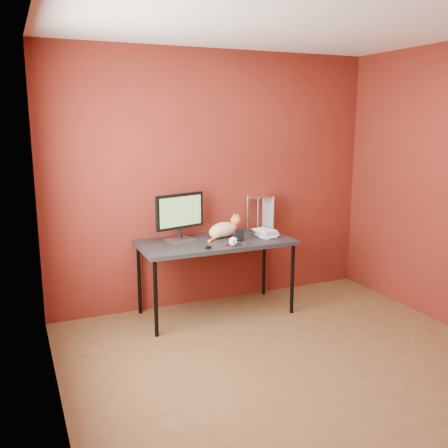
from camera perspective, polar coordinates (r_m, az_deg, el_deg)
name	(u,v)px	position (r m, az deg, el deg)	size (l,w,h in m)	color
room	(308,186)	(3.62, 9.58, 4.30)	(3.52, 3.52, 2.61)	#51361B
desk	(216,246)	(4.89, -0.96, -2.48)	(1.50, 0.70, 0.75)	black
monitor	(180,214)	(4.85, -5.07, 1.10)	(0.52, 0.23, 0.46)	#B5B6BA
cat	(224,229)	(5.01, -0.01, -0.62)	(0.43, 0.29, 0.22)	orange
skull_mug	(233,241)	(4.66, 1.09, -2.01)	(0.09, 0.09, 0.08)	silver
speaker	(239,235)	(4.88, 1.75, -1.29)	(0.10, 0.10, 0.11)	black
book_stack	(260,195)	(4.94, 4.11, 3.34)	(0.21, 0.25, 0.86)	beige
wire_rack	(260,213)	(5.32, 4.19, 1.26)	(0.25, 0.22, 0.37)	#B5B6BA
pocket_knife	(227,245)	(4.69, 0.31, -2.37)	(0.07, 0.02, 0.01)	maroon
black_gadget	(208,248)	(4.57, -1.80, -2.71)	(0.05, 0.03, 0.02)	black
washer	(244,244)	(4.74, 2.27, -2.28)	(0.05, 0.05, 0.00)	#B5B6BA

